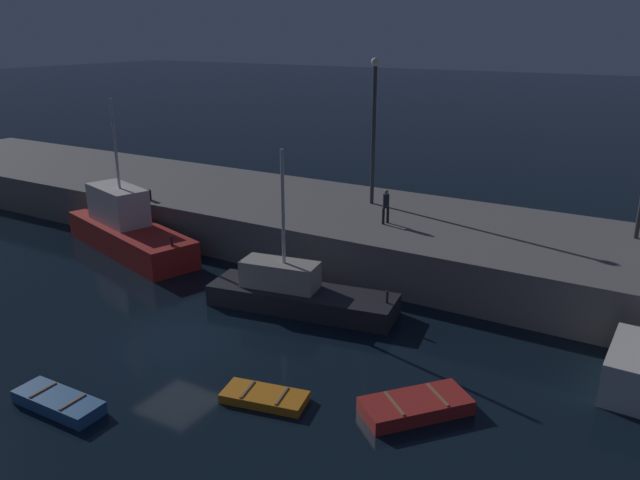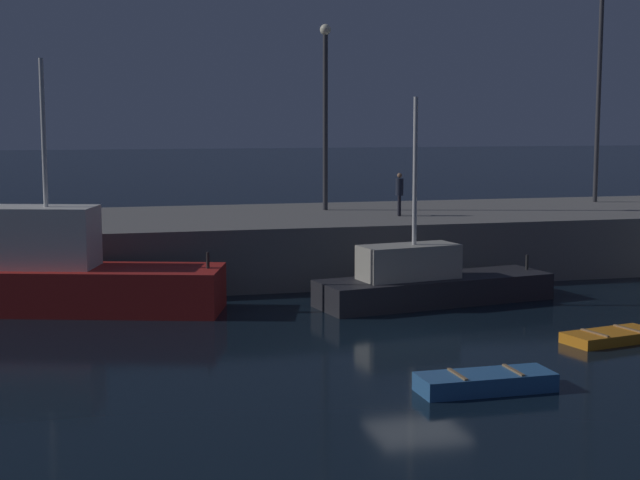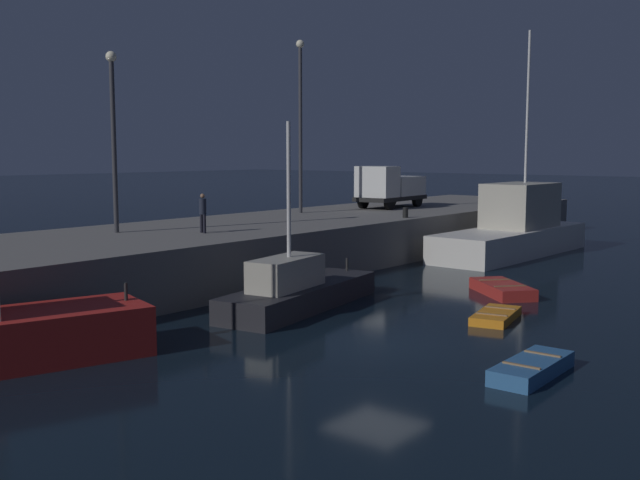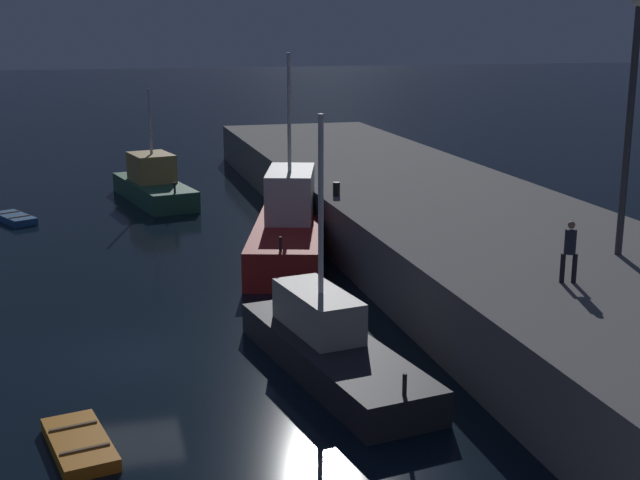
{
  "view_description": "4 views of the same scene",
  "coord_description": "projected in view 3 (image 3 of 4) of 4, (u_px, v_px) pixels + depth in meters",
  "views": [
    {
      "loc": [
        14.97,
        -14.75,
        10.87
      ],
      "look_at": [
        1.51,
        7.81,
        2.01
      ],
      "focal_mm": 35.18,
      "sensor_mm": 36.0,
      "label": 1
    },
    {
      "loc": [
        -8.61,
        -23.71,
        5.91
      ],
      "look_at": [
        -1.04,
        6.54,
        1.94
      ],
      "focal_mm": 54.27,
      "sensor_mm": 36.0,
      "label": 2
    },
    {
      "loc": [
        -17.27,
        -12.07,
        5.49
      ],
      "look_at": [
        3.11,
        4.7,
        2.38
      ],
      "focal_mm": 41.74,
      "sensor_mm": 36.0,
      "label": 3
    },
    {
      "loc": [
        22.14,
        -0.66,
        8.66
      ],
      "look_at": [
        -1.01,
        5.5,
        2.67
      ],
      "focal_mm": 48.43,
      "sensor_mm": 36.0,
      "label": 4
    }
  ],
  "objects": [
    {
      "name": "lamp_post_west",
      "position": [
        113.0,
        127.0,
        30.3
      ],
      "size": [
        0.44,
        0.44,
        7.37
      ],
      "color": "#38383D",
      "rests_on": "pier_quay"
    },
    {
      "name": "pier_quay",
      "position": [
        117.0,
        265.0,
        29.24
      ],
      "size": [
        68.84,
        9.38,
        2.19
      ],
      "color": "slate",
      "rests_on": "ground"
    },
    {
      "name": "bollard_west",
      "position": [
        405.0,
        213.0,
        37.79
      ],
      "size": [
        0.28,
        0.28,
        0.53
      ],
      "primitive_type": "cylinder",
      "color": "black",
      "rests_on": "pier_quay"
    },
    {
      "name": "ground_plane",
      "position": [
        377.0,
        343.0,
        21.5
      ],
      "size": [
        320.0,
        320.0,
        0.0
      ],
      "primitive_type": "plane",
      "color": "black"
    },
    {
      "name": "fishing_trawler_green",
      "position": [
        297.0,
        290.0,
        26.16
      ],
      "size": [
        7.98,
        3.42,
        6.54
      ],
      "color": "#232328",
      "rests_on": "ground"
    },
    {
      "name": "dinghy_red_small",
      "position": [
        532.0,
        368.0,
        18.33
      ],
      "size": [
        3.02,
        1.12,
        0.44
      ],
      "color": "#2D6099",
      "rests_on": "ground"
    },
    {
      "name": "fishing_boat_blue",
      "position": [
        514.0,
        229.0,
        40.05
      ],
      "size": [
        12.11,
        3.61,
        11.99
      ],
      "color": "silver",
      "rests_on": "ground"
    },
    {
      "name": "dinghy_orange_near",
      "position": [
        496.0,
        316.0,
        24.47
      ],
      "size": [
        2.78,
        1.65,
        0.32
      ],
      "color": "orange",
      "rests_on": "ground"
    },
    {
      "name": "rowboat_blue_far",
      "position": [
        502.0,
        289.0,
        28.84
      ],
      "size": [
        3.17,
        3.39,
        0.49
      ],
      "color": "#B22823",
      "rests_on": "ground"
    },
    {
      "name": "utility_truck",
      "position": [
        389.0,
        187.0,
        44.55
      ],
      "size": [
        5.31,
        2.48,
        2.5
      ],
      "color": "black",
      "rests_on": "pier_quay"
    },
    {
      "name": "lamp_post_east",
      "position": [
        300.0,
        115.0,
        40.24
      ],
      "size": [
        0.44,
        0.44,
        9.3
      ],
      "color": "#38383D",
      "rests_on": "pier_quay"
    },
    {
      "name": "dockworker",
      "position": [
        203.0,
        211.0,
        30.52
      ],
      "size": [
        0.37,
        0.42,
        1.62
      ],
      "color": "black",
      "rests_on": "pier_quay"
    }
  ]
}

